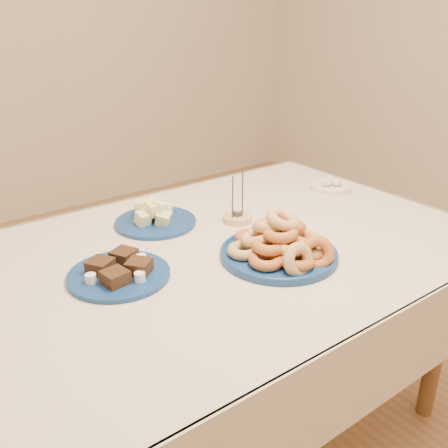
{
  "coord_description": "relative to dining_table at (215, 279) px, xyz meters",
  "views": [
    {
      "loc": [
        -0.8,
        -1.12,
        1.43
      ],
      "look_at": [
        0.0,
        -0.05,
        0.85
      ],
      "focal_mm": 40.0,
      "sensor_mm": 36.0,
      "label": 1
    }
  ],
  "objects": [
    {
      "name": "ground",
      "position": [
        0.0,
        0.0,
        -0.64
      ],
      "size": [
        5.0,
        5.0,
        0.0
      ],
      "primitive_type": "plane",
      "color": "#996D48",
      "rests_on": "ground"
    },
    {
      "name": "dining_table",
      "position": [
        0.0,
        0.0,
        0.0
      ],
      "size": [
        1.71,
        1.11,
        0.75
      ],
      "color": "brown",
      "rests_on": "ground"
    },
    {
      "name": "donut_platter",
      "position": [
        0.12,
        -0.17,
        0.15
      ],
      "size": [
        0.4,
        0.4,
        0.16
      ],
      "rotation": [
        0.0,
        0.0,
        -0.16
      ],
      "color": "navy",
      "rests_on": "dining_table"
    },
    {
      "name": "melon_plate",
      "position": [
        -0.05,
        0.28,
        0.14
      ],
      "size": [
        0.36,
        0.36,
        0.1
      ],
      "rotation": [
        0.0,
        0.0,
        0.39
      ],
      "color": "navy",
      "rests_on": "dining_table"
    },
    {
      "name": "brownie_plate",
      "position": [
        -0.31,
        0.01,
        0.12
      ],
      "size": [
        0.36,
        0.36,
        0.05
      ],
      "rotation": [
        0.0,
        0.0,
        0.33
      ],
      "color": "navy",
      "rests_on": "dining_table"
    },
    {
      "name": "candle_holder",
      "position": [
        0.19,
        0.12,
        0.12
      ],
      "size": [
        0.13,
        0.13,
        0.17
      ],
      "rotation": [
        0.0,
        0.0,
        0.3
      ],
      "color": "tan",
      "rests_on": "dining_table"
    },
    {
      "name": "egg_bowl",
      "position": [
        0.69,
        0.15,
        0.12
      ],
      "size": [
        0.22,
        0.22,
        0.05
      ],
      "rotation": [
        0.0,
        0.0,
        -0.43
      ],
      "color": "#F0E4D0",
      "rests_on": "dining_table"
    }
  ]
}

